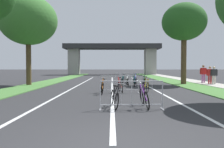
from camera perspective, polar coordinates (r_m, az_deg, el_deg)
The scene contains 27 objects.
ground_plane at distance 4.66m, azimuth 0.47°, elevation -17.54°, with size 300.00×300.00×0.00m, color #2B2B2D.
grass_verge_left at distance 26.23m, azimuth -13.98°, elevation -1.64°, with size 2.44×51.30×0.05m, color #477A38.
grass_verge_right at distance 26.24m, azimuth 14.54°, elevation -1.64°, with size 2.44×51.30×0.05m, color #477A38.
sidewalk_path_right at distance 26.88m, azimuth 19.14°, elevation -1.57°, with size 2.00×51.30×0.08m, color #ADA89E.
lane_stripe_center at distance 19.30m, azimuth 0.29°, elevation -2.84°, with size 0.14×29.68×0.01m, color silver.
lane_stripe_right_lane at distance 19.52m, azimuth 8.79°, elevation -2.81°, with size 0.14×29.68×0.01m, color silver.
lane_stripe_left_lane at distance 19.51m, azimuth -8.21°, elevation -2.81°, with size 0.14×29.68×0.01m, color silver.
overpass_bridge at distance 46.89m, azimuth 0.26°, elevation 5.32°, with size 19.59×4.22×6.24m.
tree_left_oak_near at distance 20.82m, azimuth -20.00°, elevation 12.42°, with size 4.83×4.83×7.52m.
tree_right_maple_mid at distance 21.63m, azimuth 17.83°, elevation 12.19°, with size 3.89×3.89×7.22m.
crowd_barrier_nearest at distance 8.29m, azimuth 5.12°, elevation -5.34°, with size 2.33×0.50×1.05m.
crowd_barrier_second at distance 13.57m, azimuth 2.08°, elevation -2.59°, with size 2.32×0.45×1.05m.
crowd_barrier_third at distance 18.95m, azimuth 4.57°, elevation -1.37°, with size 2.32×0.47×1.05m.
bicycle_teal_0 at distance 18.48m, azimuth 5.92°, elevation -1.93°, with size 0.64×1.65×1.00m.
bicycle_orange_1 at distance 13.15m, azimuth -2.24°, elevation -3.37°, with size 0.46×1.67×0.95m.
bicycle_black_2 at distance 8.69m, azimuth 0.84°, elevation -6.05°, with size 0.61×1.61×1.00m.
bicycle_red_3 at distance 14.04m, azimuth 2.30°, elevation -3.02°, with size 0.56×1.72×0.96m.
bicycle_green_4 at distance 19.51m, azimuth 8.44°, elevation -1.82°, with size 0.54×1.56×0.90m.
bicycle_silver_5 at distance 19.32m, azimuth 4.09°, elevation -1.78°, with size 0.48×1.61×0.91m.
bicycle_blue_6 at distance 19.55m, azimuth 6.13°, elevation -1.70°, with size 0.52×1.62×0.99m.
bicycle_purple_7 at distance 8.86m, azimuth 8.28°, elevation -5.85°, with size 0.45×1.73×0.99m.
bicycle_white_8 at distance 18.50m, azimuth 3.92°, elevation -1.90°, with size 0.64×1.74×0.92m.
bicycle_yellow_9 at distance 14.25m, azimuth 8.73°, elevation -2.98°, with size 0.53×1.74×0.96m.
bicycle_teal_10 at distance 19.49m, azimuth 2.89°, elevation -1.69°, with size 0.50×1.67×0.95m.
pedestrian_with_backpack at distance 23.08m, azimuth 22.13°, elevation 0.41°, with size 0.63×0.33×1.75m.
pedestrian_waiting at distance 21.59m, azimuth 24.42°, elevation 0.09°, with size 0.58×0.32×1.62m.
pedestrian_strolling at distance 21.69m, azimuth 23.56°, elevation 0.12°, with size 0.58×0.34×1.62m.
Camera 1 is at (-0.02, -4.40, 1.54)m, focal length 36.52 mm.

